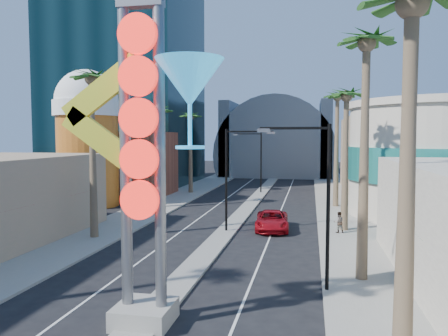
# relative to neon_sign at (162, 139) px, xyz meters

# --- Properties ---
(sidewalk_west) EXTENTS (5.00, 100.00, 0.15)m
(sidewalk_west) POSITION_rel_neon_sign_xyz_m (-10.32, 32.04, -7.23)
(sidewalk_west) COLOR gray
(sidewalk_west) RESTS_ON ground
(sidewalk_east) EXTENTS (5.00, 100.00, 0.15)m
(sidewalk_east) POSITION_rel_neon_sign_xyz_m (8.68, 32.04, -7.23)
(sidewalk_east) COLOR gray
(sidewalk_east) RESTS_ON ground
(median) EXTENTS (1.60, 84.00, 0.15)m
(median) POSITION_rel_neon_sign_xyz_m (-0.82, 35.04, -7.23)
(median) COLOR gray
(median) RESTS_ON ground
(hotel_tower) EXTENTS (20.00, 20.00, 50.00)m
(hotel_tower) POSITION_rel_neon_sign_xyz_m (-22.82, 49.04, 17.69)
(hotel_tower) COLOR black
(hotel_tower) RESTS_ON ground
(brick_filler_west) EXTENTS (10.00, 10.00, 8.00)m
(brick_filler_west) POSITION_rel_neon_sign_xyz_m (-16.82, 35.04, -3.31)
(brick_filler_west) COLOR brown
(brick_filler_west) RESTS_ON ground
(filler_east) EXTENTS (10.00, 20.00, 10.00)m
(filler_east) POSITION_rel_neon_sign_xyz_m (15.18, 45.04, -2.31)
(filler_east) COLOR tan
(filler_east) RESTS_ON ground
(beer_mug) EXTENTS (7.00, 7.00, 14.50)m
(beer_mug) POSITION_rel_neon_sign_xyz_m (-17.82, 27.04, 0.54)
(beer_mug) COLOR #B04B17
(beer_mug) RESTS_ON ground
(turquoise_building) EXTENTS (16.60, 16.60, 10.60)m
(turquoise_building) POSITION_rel_neon_sign_xyz_m (17.18, 27.04, -2.06)
(turquoise_building) COLOR #B3A998
(turquoise_building) RESTS_ON ground
(canopy) EXTENTS (22.00, 16.00, 22.00)m
(canopy) POSITION_rel_neon_sign_xyz_m (-0.82, 69.04, -3.00)
(canopy) COLOR slate
(canopy) RESTS_ON ground
(neon_sign) EXTENTS (6.53, 2.60, 12.55)m
(neon_sign) POSITION_rel_neon_sign_xyz_m (0.00, 0.00, 0.00)
(neon_sign) COLOR gray
(neon_sign) RESTS_ON ground
(streetlight_0) EXTENTS (3.79, 0.25, 8.00)m
(streetlight_0) POSITION_rel_neon_sign_xyz_m (-0.27, 17.04, -2.43)
(streetlight_0) COLOR black
(streetlight_0) RESTS_ON ground
(streetlight_1) EXTENTS (3.79, 0.25, 8.00)m
(streetlight_1) POSITION_rel_neon_sign_xyz_m (-1.36, 41.04, -2.43)
(streetlight_1) COLOR black
(streetlight_1) RESTS_ON ground
(streetlight_2) EXTENTS (3.45, 0.25, 8.00)m
(streetlight_2) POSITION_rel_neon_sign_xyz_m (5.91, 5.04, -2.47)
(streetlight_2) COLOR black
(streetlight_2) RESTS_ON ground
(palm_1) EXTENTS (2.40, 2.40, 12.70)m
(palm_1) POSITION_rel_neon_sign_xyz_m (-9.82, 13.04, 3.52)
(palm_1) COLOR brown
(palm_1) RESTS_ON ground
(palm_2) EXTENTS (2.40, 2.40, 11.20)m
(palm_2) POSITION_rel_neon_sign_xyz_m (-9.82, 27.04, 2.17)
(palm_2) COLOR brown
(palm_2) RESTS_ON ground
(palm_3) EXTENTS (2.40, 2.40, 11.20)m
(palm_3) POSITION_rel_neon_sign_xyz_m (-9.82, 39.04, 2.17)
(palm_3) COLOR brown
(palm_3) RESTS_ON ground
(palm_4) EXTENTS (2.40, 2.40, 12.20)m
(palm_4) POSITION_rel_neon_sign_xyz_m (8.18, -2.96, 3.07)
(palm_4) COLOR brown
(palm_4) RESTS_ON ground
(palm_5) EXTENTS (2.40, 2.40, 13.20)m
(palm_5) POSITION_rel_neon_sign_xyz_m (8.18, 7.04, 3.96)
(palm_5) COLOR brown
(palm_5) RESTS_ON ground
(palm_6) EXTENTS (2.40, 2.40, 11.70)m
(palm_6) POSITION_rel_neon_sign_xyz_m (8.18, 19.04, 2.62)
(palm_6) COLOR brown
(palm_6) RESTS_ON ground
(palm_7) EXTENTS (2.40, 2.40, 12.70)m
(palm_7) POSITION_rel_neon_sign_xyz_m (8.18, 31.04, 3.52)
(palm_7) COLOR brown
(palm_7) RESTS_ON ground
(red_pickup) EXTENTS (2.93, 5.65, 1.52)m
(red_pickup) POSITION_rel_neon_sign_xyz_m (2.60, 18.53, -6.55)
(red_pickup) COLOR #A90D16
(red_pickup) RESTS_ON ground
(pedestrian_a) EXTENTS (0.77, 0.58, 1.90)m
(pedestrian_a) POSITION_rel_neon_sign_xyz_m (10.54, 4.74, -6.21)
(pedestrian_a) COLOR gray
(pedestrian_a) RESTS_ON sidewalk_east
(pedestrian_b) EXTENTS (0.89, 0.76, 1.60)m
(pedestrian_b) POSITION_rel_neon_sign_xyz_m (7.70, 17.87, -6.36)
(pedestrian_b) COLOR gray
(pedestrian_b) RESTS_ON sidewalk_east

